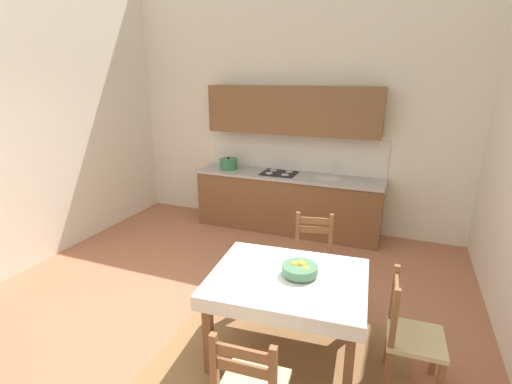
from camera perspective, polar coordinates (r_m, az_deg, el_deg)
ground_plane at (r=3.99m, az=-7.81°, el=-19.89°), size 5.87×6.42×0.10m
wall_back at (r=5.94m, az=5.83°, el=14.09°), size 5.87×0.12×4.04m
area_rug at (r=3.57m, az=4.00°, el=-23.85°), size 2.10×1.60×0.01m
kitchen_cabinetry at (r=5.80m, az=4.92°, el=2.34°), size 2.86×0.63×2.20m
dining_table at (r=3.28m, az=4.79°, el=-14.53°), size 1.37×1.12×0.75m
dining_chair_kitchen_side at (r=4.17m, az=8.59°, el=-10.17°), size 0.50×0.50×0.93m
dining_chair_window_side at (r=3.30m, az=22.30°, el=-19.56°), size 0.44×0.44×0.93m
fruit_bowl at (r=3.21m, az=6.67°, el=-11.53°), size 0.30×0.30×0.12m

